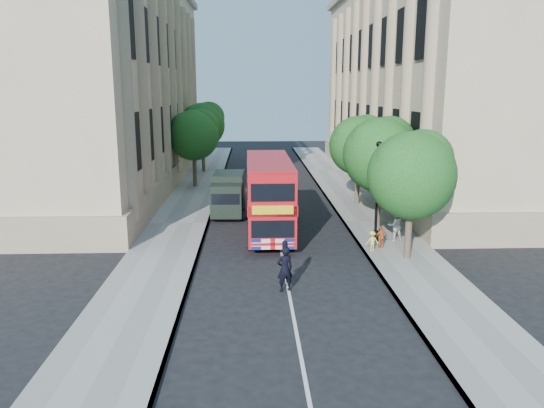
{
  "coord_description": "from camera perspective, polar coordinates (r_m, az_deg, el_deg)",
  "views": [
    {
      "loc": [
        -1.44,
        -20.4,
        7.9
      ],
      "look_at": [
        -0.44,
        5.07,
        2.3
      ],
      "focal_mm": 35.0,
      "sensor_mm": 36.0,
      "label": 1
    }
  ],
  "objects": [
    {
      "name": "tree_right_near",
      "position": [
        24.81,
        14.87,
        3.51
      ],
      "size": [
        4.0,
        4.0,
        6.08
      ],
      "color": "#473828",
      "rests_on": "ground"
    },
    {
      "name": "lamp_post",
      "position": [
        27.7,
        11.24,
        0.93
      ],
      "size": [
        0.32,
        0.32,
        5.16
      ],
      "color": "black",
      "rests_on": "pavement_right"
    },
    {
      "name": "pavement_left",
      "position": [
        31.69,
        -10.0,
        -2.13
      ],
      "size": [
        3.5,
        80.0,
        0.12
      ],
      "primitive_type": "cube",
      "color": "gray",
      "rests_on": "ground"
    },
    {
      "name": "double_decker_bus",
      "position": [
        28.91,
        -0.35,
        1.1
      ],
      "size": [
        2.43,
        8.8,
        4.05
      ],
      "rotation": [
        0.0,
        0.0,
        0.01
      ],
      "color": "#BB0D13",
      "rests_on": "ground"
    },
    {
      "name": "woman_pedestrian",
      "position": [
        28.19,
        13.09,
        -2.24
      ],
      "size": [
        0.88,
        0.74,
        1.63
      ],
      "primitive_type": "imported",
      "rotation": [
        0.0,
        0.0,
        3.3
      ],
      "color": "silver",
      "rests_on": "pavement_right"
    },
    {
      "name": "box_van",
      "position": [
        33.45,
        -4.72,
        0.93
      ],
      "size": [
        2.01,
        4.63,
        2.61
      ],
      "rotation": [
        0.0,
        0.0,
        -0.03
      ],
      "color": "black",
      "rests_on": "ground"
    },
    {
      "name": "building_right",
      "position": [
        46.96,
        17.15,
        13.2
      ],
      "size": [
        12.0,
        38.0,
        18.0
      ],
      "primitive_type": "cube",
      "color": "tan",
      "rests_on": "ground"
    },
    {
      "name": "police_constable",
      "position": [
        21.04,
        1.39,
        -7.0
      ],
      "size": [
        0.77,
        0.63,
        1.83
      ],
      "primitive_type": "imported",
      "rotation": [
        0.0,
        0.0,
        3.48
      ],
      "color": "black",
      "rests_on": "ground"
    },
    {
      "name": "building_left",
      "position": [
        46.1,
        -18.3,
        13.15
      ],
      "size": [
        12.0,
        38.0,
        18.0
      ],
      "primitive_type": "cube",
      "color": "tan",
      "rests_on": "ground"
    },
    {
      "name": "tree_right_far",
      "position": [
        36.35,
        9.38,
        6.56
      ],
      "size": [
        4.0,
        4.0,
        6.15
      ],
      "color": "#473828",
      "rests_on": "ground"
    },
    {
      "name": "tree_right_mid",
      "position": [
        30.52,
        11.63,
        5.64
      ],
      "size": [
        4.2,
        4.2,
        6.37
      ],
      "color": "#473828",
      "rests_on": "ground"
    },
    {
      "name": "child_a",
      "position": [
        26.8,
        11.69,
        -3.51
      ],
      "size": [
        0.69,
        0.38,
        1.11
      ],
      "primitive_type": "imported",
      "rotation": [
        0.0,
        0.0,
        3.32
      ],
      "color": "orange",
      "rests_on": "pavement_right"
    },
    {
      "name": "tree_left_far",
      "position": [
        42.81,
        -8.38,
        7.63
      ],
      "size": [
        4.0,
        4.0,
        6.3
      ],
      "color": "#473828",
      "rests_on": "ground"
    },
    {
      "name": "child_b",
      "position": [
        26.26,
        10.72,
        -3.92
      ],
      "size": [
        0.71,
        0.5,
        1.0
      ],
      "primitive_type": "imported",
      "rotation": [
        0.0,
        0.0,
        3.36
      ],
      "color": "#F7D754",
      "rests_on": "pavement_right"
    },
    {
      "name": "pavement_right",
      "position": [
        32.21,
        10.72,
        -1.92
      ],
      "size": [
        3.5,
        80.0,
        0.12
      ],
      "primitive_type": "cube",
      "color": "gray",
      "rests_on": "ground"
    },
    {
      "name": "ground",
      "position": [
        21.92,
        1.69,
        -8.73
      ],
      "size": [
        120.0,
        120.0,
        0.0
      ],
      "primitive_type": "plane",
      "color": "black",
      "rests_on": "ground"
    },
    {
      "name": "tree_left_back",
      "position": [
        50.74,
        -7.44,
        8.68
      ],
      "size": [
        4.2,
        4.2,
        6.65
      ],
      "color": "#473828",
      "rests_on": "ground"
    }
  ]
}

